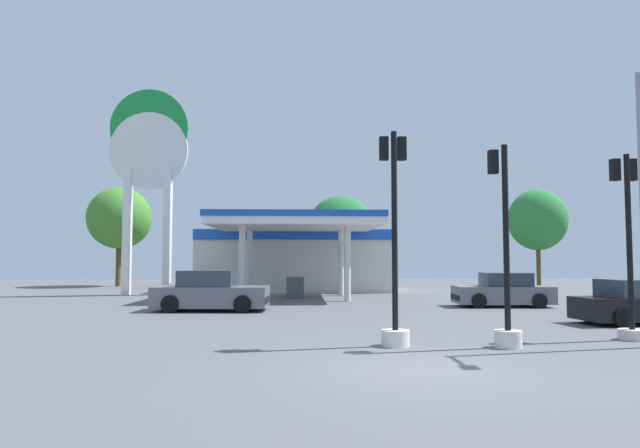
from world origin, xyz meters
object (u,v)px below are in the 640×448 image
(traffic_signal_2, at_px, (395,268))
(tree_1, at_px, (341,224))
(traffic_signal_0, at_px, (629,264))
(station_pole_sign, at_px, (149,164))
(tree_0, at_px, (119,218))
(car_0, at_px, (638,304))
(car_2, at_px, (503,291))
(traffic_signal_1, at_px, (506,285))
(car_1, at_px, (211,292))
(tree_2, at_px, (538,220))

(traffic_signal_2, bearing_deg, tree_1, 88.22)
(traffic_signal_0, xyz_separation_m, tree_1, (-5.30, 27.83, 2.69))
(station_pole_sign, xyz_separation_m, tree_1, (11.74, 10.07, -2.84))
(station_pole_sign, distance_m, tree_0, 11.08)
(car_0, xyz_separation_m, traffic_signal_0, (-2.26, -3.33, 1.29))
(car_0, xyz_separation_m, traffic_signal_2, (-8.44, -4.07, 1.22))
(car_2, height_order, tree_1, tree_1)
(car_0, height_order, traffic_signal_1, traffic_signal_1)
(car_1, bearing_deg, station_pole_sign, 118.09)
(station_pole_sign, height_order, tree_2, station_pole_sign)
(car_2, distance_m, tree_0, 28.68)
(station_pole_sign, height_order, traffic_signal_0, station_pole_sign)
(traffic_signal_2, bearing_deg, traffic_signal_0, 6.80)
(car_2, relative_size, tree_2, 0.57)
(car_0, bearing_deg, tree_1, 107.14)
(car_0, height_order, car_2, car_2)
(car_2, height_order, traffic_signal_0, traffic_signal_0)
(traffic_signal_1, distance_m, traffic_signal_2, 2.60)
(station_pole_sign, relative_size, car_2, 2.85)
(car_2, height_order, tree_0, tree_0)
(car_1, bearing_deg, tree_2, 41.23)
(traffic_signal_2, xyz_separation_m, tree_2, (15.64, 27.69, 3.07))
(car_1, height_order, traffic_signal_1, traffic_signal_1)
(traffic_signal_2, bearing_deg, station_pole_sign, 120.39)
(car_0, distance_m, traffic_signal_2, 9.45)
(traffic_signal_1, xyz_separation_m, tree_1, (-1.66, 28.92, 3.16))
(station_pole_sign, bearing_deg, tree_0, 115.69)
(station_pole_sign, relative_size, traffic_signal_0, 2.46)
(tree_1, bearing_deg, station_pole_sign, -139.38)
(traffic_signal_2, relative_size, tree_2, 0.71)
(station_pole_sign, xyz_separation_m, tree_2, (26.49, 9.19, -2.53))
(station_pole_sign, height_order, traffic_signal_1, station_pole_sign)
(traffic_signal_1, bearing_deg, traffic_signal_2, 172.12)
(traffic_signal_2, relative_size, tree_1, 0.76)
(car_2, distance_m, traffic_signal_2, 12.24)
(traffic_signal_0, height_order, tree_2, tree_2)
(car_1, distance_m, tree_1, 21.08)
(traffic_signal_0, relative_size, tree_1, 0.70)
(car_2, distance_m, tree_2, 20.10)
(car_0, bearing_deg, traffic_signal_1, -143.14)
(station_pole_sign, xyz_separation_m, traffic_signal_2, (10.85, -18.50, -5.60))
(car_2, bearing_deg, tree_2, 62.10)
(car_0, relative_size, car_2, 1.00)
(car_1, height_order, traffic_signal_2, traffic_signal_2)
(traffic_signal_0, xyz_separation_m, traffic_signal_1, (-3.63, -1.09, -0.47))
(tree_2, bearing_deg, tree_0, 179.00)
(tree_0, relative_size, tree_2, 1.01)
(tree_1, bearing_deg, car_1, -108.69)
(traffic_signal_0, bearing_deg, station_pole_sign, 133.80)
(tree_2, bearing_deg, car_1, -138.77)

